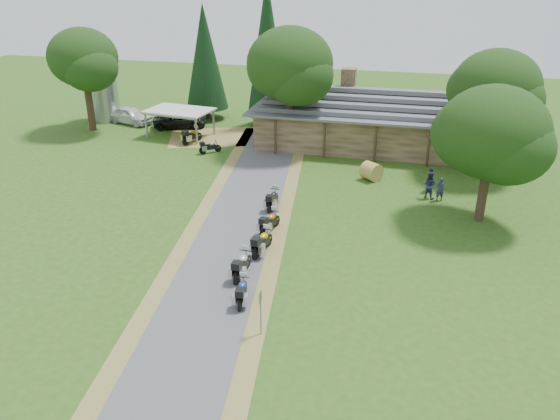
% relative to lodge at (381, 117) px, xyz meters
% --- Properties ---
extents(ground, '(120.00, 120.00, 0.00)m').
position_rel_lodge_xyz_m(ground, '(-6.00, -24.00, -2.45)').
color(ground, '#2B4F16').
rests_on(ground, ground).
extents(driveway, '(51.95, 51.95, 0.00)m').
position_rel_lodge_xyz_m(driveway, '(-6.50, -20.00, -2.45)').
color(driveway, '#48494B').
rests_on(driveway, ground).
extents(lodge, '(21.40, 9.40, 4.90)m').
position_rel_lodge_xyz_m(lodge, '(0.00, 0.00, 0.00)').
color(lodge, '#4E3F28').
rests_on(lodge, ground).
extents(silo, '(3.20, 3.20, 5.93)m').
position_rel_lodge_xyz_m(silo, '(-27.13, 1.85, 0.52)').
color(silo, gray).
rests_on(silo, ground).
extents(carport, '(6.04, 4.41, 2.43)m').
position_rel_lodge_xyz_m(carport, '(-17.56, -1.62, -1.23)').
color(carport, silver).
rests_on(carport, ground).
extents(car_white_sedan, '(4.27, 6.57, 2.03)m').
position_rel_lodge_xyz_m(car_white_sedan, '(-24.07, 1.26, -1.44)').
color(car_white_sedan, silver).
rests_on(car_white_sedan, ground).
extents(car_dark_suv, '(4.09, 5.83, 2.06)m').
position_rel_lodge_xyz_m(car_dark_suv, '(-18.81, 1.01, -1.42)').
color(car_dark_suv, black).
rests_on(car_dark_suv, ground).
extents(motorcycle_row_a, '(0.87, 1.85, 1.22)m').
position_rel_lodge_xyz_m(motorcycle_row_a, '(-4.09, -25.51, -1.84)').
color(motorcycle_row_a, navy).
rests_on(motorcycle_row_a, ground).
extents(motorcycle_row_b, '(0.69, 2.03, 1.38)m').
position_rel_lodge_xyz_m(motorcycle_row_b, '(-4.79, -23.34, -1.76)').
color(motorcycle_row_b, '#B4B7BD').
rests_on(motorcycle_row_b, ground).
extents(motorcycle_row_c, '(0.97, 2.12, 1.40)m').
position_rel_lodge_xyz_m(motorcycle_row_c, '(-4.47, -20.78, -1.75)').
color(motorcycle_row_c, '#CFAB00').
rests_on(motorcycle_row_c, ground).
extents(motorcycle_row_d, '(1.06, 2.06, 1.35)m').
position_rel_lodge_xyz_m(motorcycle_row_d, '(-4.74, -18.24, -1.78)').
color(motorcycle_row_d, orange).
rests_on(motorcycle_row_d, ground).
extents(motorcycle_row_e, '(0.64, 1.95, 1.33)m').
position_rel_lodge_xyz_m(motorcycle_row_e, '(-5.44, -14.95, -1.78)').
color(motorcycle_row_e, black).
rests_on(motorcycle_row_e, ground).
extents(motorcycle_carport_a, '(1.33, 2.22, 1.45)m').
position_rel_lodge_xyz_m(motorcycle_carport_a, '(-15.78, -3.30, -1.73)').
color(motorcycle_carport_a, '#D6960A').
rests_on(motorcycle_carport_a, ground).
extents(motorcycle_carport_b, '(1.63, 1.52, 1.15)m').
position_rel_lodge_xyz_m(motorcycle_carport_b, '(-13.29, -5.47, -1.87)').
color(motorcycle_carport_b, gray).
rests_on(motorcycle_carport_b, ground).
extents(person_a, '(0.63, 0.53, 1.88)m').
position_rel_lodge_xyz_m(person_a, '(4.83, -11.09, -1.51)').
color(person_a, '#2B3051').
rests_on(person_a, ground).
extents(person_b, '(0.74, 0.66, 2.16)m').
position_rel_lodge_xyz_m(person_b, '(4.14, -10.81, -1.37)').
color(person_b, '#2B3051').
rests_on(person_b, ground).
extents(person_c, '(0.41, 0.58, 2.02)m').
position_rel_lodge_xyz_m(person_c, '(4.20, -9.66, -1.44)').
color(person_c, '#2B3051').
rests_on(person_c, ground).
extents(hay_bale, '(1.74, 1.75, 1.30)m').
position_rel_lodge_xyz_m(hay_bale, '(0.13, -8.40, -1.80)').
color(hay_bale, olive).
rests_on(hay_bale, ground).
extents(sign_post, '(0.38, 0.06, 2.12)m').
position_rel_lodge_xyz_m(sign_post, '(-2.58, -27.65, -1.39)').
color(sign_post, gray).
rests_on(sign_post, ground).
extents(oak_lodge_left, '(6.82, 6.82, 11.37)m').
position_rel_lodge_xyz_m(oak_lodge_left, '(-7.17, -3.09, 3.24)').
color(oak_lodge_left, black).
rests_on(oak_lodge_left, ground).
extents(oak_lodge_right, '(6.10, 6.10, 10.31)m').
position_rel_lodge_xyz_m(oak_lodge_right, '(8.05, -4.82, 2.71)').
color(oak_lodge_right, black).
rests_on(oak_lodge_right, ground).
extents(oak_driveway, '(6.31, 6.31, 8.86)m').
position_rel_lodge_xyz_m(oak_driveway, '(7.15, -13.58, 1.98)').
color(oak_driveway, black).
rests_on(oak_driveway, ground).
extents(oak_silo, '(6.13, 6.13, 10.69)m').
position_rel_lodge_xyz_m(oak_silo, '(-26.39, -1.75, 2.90)').
color(oak_silo, black).
rests_on(oak_silo, ground).
extents(cedar_near, '(3.89, 3.89, 13.59)m').
position_rel_lodge_xyz_m(cedar_near, '(-10.92, 3.85, 4.34)').
color(cedar_near, black).
rests_on(cedar_near, ground).
extents(cedar_far, '(4.13, 4.13, 11.00)m').
position_rel_lodge_xyz_m(cedar_far, '(-17.46, 4.91, 3.05)').
color(cedar_far, black).
rests_on(cedar_far, ground).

